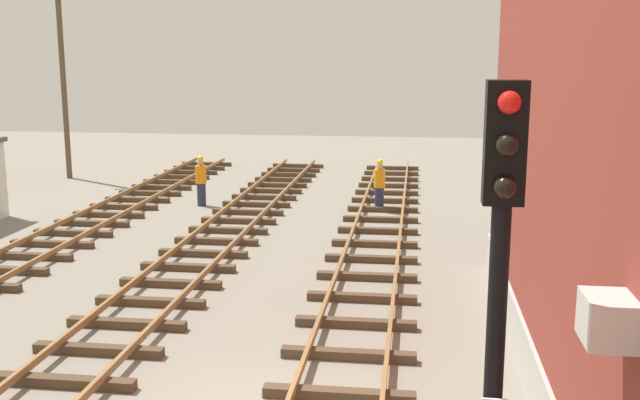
# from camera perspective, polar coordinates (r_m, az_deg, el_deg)

# --- Properties ---
(track_centre) EXTENTS (2.50, 52.46, 0.32)m
(track_centre) POSITION_cam_1_polar(r_m,az_deg,el_deg) (13.04, -20.44, -14.08)
(track_centre) COLOR #4C3826
(track_centre) RESTS_ON ground
(signal_mast) EXTENTS (0.36, 0.40, 5.31)m
(signal_mast) POSITION_cam_1_polar(r_m,az_deg,el_deg) (7.03, 13.49, -7.35)
(signal_mast) COLOR black
(signal_mast) RESTS_ON ground
(utility_pole_far) EXTENTS (1.80, 0.24, 8.43)m
(utility_pole_far) POSITION_cam_1_polar(r_m,az_deg,el_deg) (35.10, -19.11, 8.73)
(utility_pole_far) COLOR brown
(utility_pole_far) RESTS_ON ground
(track_worker_foreground) EXTENTS (0.40, 0.40, 1.87)m
(track_worker_foreground) POSITION_cam_1_polar(r_m,az_deg,el_deg) (26.55, 4.59, 1.14)
(track_worker_foreground) COLOR #262D4C
(track_worker_foreground) RESTS_ON ground
(track_worker_distant) EXTENTS (0.40, 0.40, 1.87)m
(track_worker_distant) POSITION_cam_1_polar(r_m,az_deg,el_deg) (27.69, -9.12, 1.45)
(track_worker_distant) COLOR #262D4C
(track_worker_distant) RESTS_ON ground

